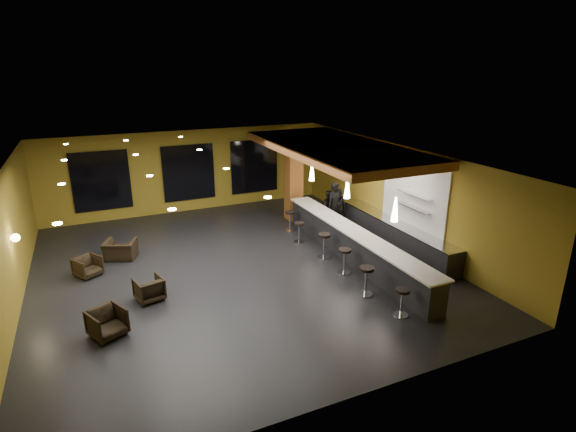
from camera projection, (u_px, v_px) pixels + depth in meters
name	position (u px, v px, depth m)	size (l,w,h in m)	color
floor	(237.00, 269.00, 14.25)	(12.00, 13.00, 0.10)	black
ceiling	(233.00, 157.00, 13.09)	(12.00, 13.00, 0.10)	black
wall_back	(188.00, 171.00, 19.32)	(12.00, 0.10, 3.50)	olive
wall_front	(348.00, 323.00, 8.02)	(12.00, 0.10, 3.50)	olive
wall_left	(6.00, 247.00, 11.32)	(0.10, 13.00, 3.50)	olive
wall_right	(397.00, 193.00, 16.03)	(0.10, 13.00, 3.50)	olive
wood_soffit	(335.00, 148.00, 15.57)	(3.60, 8.00, 0.28)	#AA6631
window_left	(101.00, 181.00, 17.88)	(2.20, 0.06, 2.40)	black
window_center	(189.00, 173.00, 19.25)	(2.20, 0.06, 2.40)	black
window_right	(254.00, 166.00, 20.41)	(2.20, 0.06, 2.40)	black
tile_backsplash	(414.00, 194.00, 15.05)	(0.06, 3.20, 2.40)	white
bar_counter	(353.00, 246.00, 14.63)	(0.60, 8.00, 1.00)	black
bar_top	(354.00, 231.00, 14.47)	(0.78, 8.10, 0.05)	silver
prep_counter	(394.00, 234.00, 15.87)	(0.70, 6.00, 0.86)	black
prep_top	(395.00, 222.00, 15.72)	(0.72, 6.00, 0.03)	silver
wall_shelf_lower	(413.00, 207.00, 14.95)	(0.30, 1.50, 0.03)	silver
wall_shelf_upper	(415.00, 194.00, 14.81)	(0.30, 1.50, 0.03)	silver
column	(294.00, 178.00, 18.20)	(0.60, 0.60, 3.50)	brown
wall_sconce	(15.00, 238.00, 11.80)	(0.22, 0.22, 0.22)	#FFE5B2
pendant_0	(395.00, 209.00, 12.31)	(0.20, 0.20, 0.70)	white
pendant_1	(347.00, 188.00, 14.47)	(0.20, 0.20, 0.70)	white
pendant_2	(312.00, 171.00, 16.63)	(0.20, 0.20, 0.70)	white
staff_a	(335.00, 206.00, 17.32)	(0.68, 0.44, 1.86)	black
staff_b	(330.00, 209.00, 17.55)	(0.73, 0.56, 1.49)	black
staff_c	(337.00, 207.00, 17.77)	(0.74, 0.48, 1.52)	black
armchair_a	(107.00, 323.00, 10.58)	(0.74, 0.77, 0.70)	black
armchair_b	(149.00, 289.00, 12.22)	(0.70, 0.72, 0.65)	black
armchair_c	(88.00, 267.00, 13.59)	(0.67, 0.69, 0.63)	black
armchair_d	(120.00, 250.00, 14.81)	(0.98, 0.86, 0.64)	black
bar_stool_0	(402.00, 299.00, 11.39)	(0.38, 0.38, 0.76)	silver
bar_stool_1	(366.00, 277.00, 12.41)	(0.43, 0.43, 0.84)	silver
bar_stool_2	(345.00, 258.00, 13.72)	(0.40, 0.40, 0.80)	silver
bar_stool_3	(324.00, 243.00, 14.80)	(0.43, 0.43, 0.85)	silver
bar_stool_4	(299.00, 230.00, 16.11)	(0.38, 0.38, 0.76)	silver
bar_stool_5	(290.00, 218.00, 17.24)	(0.40, 0.40, 0.78)	silver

